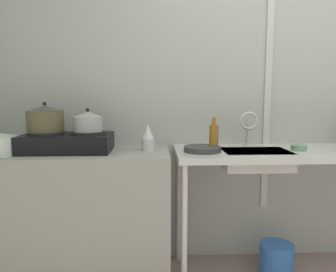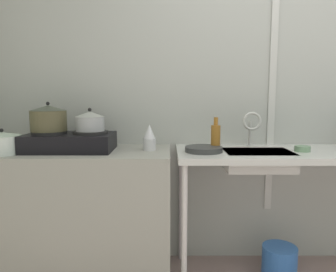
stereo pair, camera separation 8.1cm
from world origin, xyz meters
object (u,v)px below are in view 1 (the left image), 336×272
(small_bowl_on_drainboard, at_px, (299,148))
(faucet, at_px, (249,123))
(bottle_by_sink, at_px, (214,136))
(bucket_on_floor, at_px, (276,260))
(stove, at_px, (68,142))
(pot_on_left_burner, at_px, (45,118))
(frying_pan, at_px, (202,149))
(percolator, at_px, (148,138))
(pot_on_right_burner, at_px, (88,121))
(sink_basin, at_px, (255,159))

(small_bowl_on_drainboard, bearing_deg, faucet, 155.20)
(bottle_by_sink, bearing_deg, faucet, 18.57)
(bucket_on_floor, bearing_deg, stove, 179.21)
(pot_on_left_burner, relative_size, frying_pan, 0.97)
(stove, xyz_separation_m, percolator, (0.53, 0.02, 0.02))
(faucet, xyz_separation_m, bucket_on_floor, (0.19, -0.13, -0.95))
(small_bowl_on_drainboard, bearing_deg, pot_on_right_burner, 178.96)
(bottle_by_sink, xyz_separation_m, bucket_on_floor, (0.45, -0.05, -0.87))
(sink_basin, bearing_deg, stove, 178.92)
(pot_on_left_burner, bearing_deg, pot_on_right_burner, 0.00)
(frying_pan, relative_size, small_bowl_on_drainboard, 2.42)
(bucket_on_floor, bearing_deg, percolator, 177.50)
(pot_on_right_burner, height_order, bottle_by_sink, pot_on_right_burner)
(pot_on_right_burner, relative_size, small_bowl_on_drainboard, 1.89)
(pot_on_left_burner, xyz_separation_m, pot_on_right_burner, (0.27, 0.00, -0.02))
(percolator, bearing_deg, faucet, 7.70)
(percolator, relative_size, bottle_by_sink, 0.78)
(pot_on_right_burner, xyz_separation_m, faucet, (1.10, 0.12, -0.03))
(frying_pan, bearing_deg, percolator, 170.19)
(faucet, bearing_deg, bottle_by_sink, -161.43)
(stove, distance_m, pot_on_right_burner, 0.19)
(stove, distance_m, small_bowl_on_drainboard, 1.54)
(faucet, xyz_separation_m, frying_pan, (-0.35, -0.16, -0.15))
(small_bowl_on_drainboard, distance_m, bottle_by_sink, 0.57)
(stove, relative_size, pot_on_right_burner, 2.98)
(percolator, relative_size, small_bowl_on_drainboard, 1.72)
(faucet, bearing_deg, small_bowl_on_drainboard, -24.80)
(faucet, relative_size, bottle_by_sink, 1.14)
(faucet, relative_size, bucket_on_floor, 1.07)
(frying_pan, height_order, bottle_by_sink, bottle_by_sink)
(frying_pan, xyz_separation_m, bottle_by_sink, (0.09, 0.07, 0.07))
(pot_on_right_burner, distance_m, small_bowl_on_drainboard, 1.41)
(pot_on_right_burner, distance_m, sink_basin, 1.14)
(stove, distance_m, sink_basin, 1.25)
(sink_basin, height_order, frying_pan, frying_pan)
(sink_basin, xyz_separation_m, bucket_on_floor, (0.18, 0.00, -0.72))
(faucet, distance_m, bucket_on_floor, 0.98)
(pot_on_right_burner, height_order, faucet, pot_on_right_burner)
(pot_on_right_burner, relative_size, faucet, 0.75)
(stove, bearing_deg, pot_on_left_burner, -180.00)
(pot_on_right_burner, relative_size, percolator, 1.10)
(percolator, distance_m, bottle_by_sink, 0.45)
(pot_on_right_burner, height_order, small_bowl_on_drainboard, pot_on_right_burner)
(sink_basin, distance_m, frying_pan, 0.37)
(small_bowl_on_drainboard, distance_m, bucket_on_floor, 0.81)
(stove, relative_size, sink_basin, 1.29)
(pot_on_right_burner, distance_m, frying_pan, 0.77)
(bucket_on_floor, bearing_deg, bottle_by_sink, 174.09)
(sink_basin, xyz_separation_m, faucet, (-0.01, 0.14, 0.23))
(pot_on_right_burner, distance_m, percolator, 0.41)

